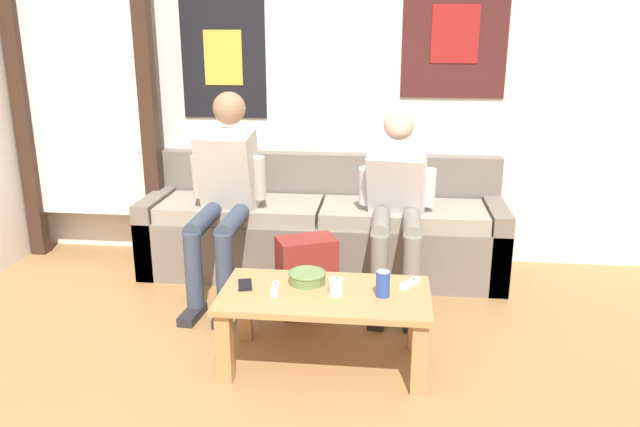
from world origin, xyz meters
TOP-DOWN VIEW (x-y plane):
  - wall_back at (0.00, 2.81)m, footprint 10.00×0.07m
  - door_frame at (-1.53, 2.59)m, footprint 1.00×0.10m
  - couch at (0.11, 2.48)m, footprint 2.36×0.66m
  - coffee_table at (0.25, 1.25)m, footprint 1.00×0.52m
  - person_seated_adult at (-0.46, 2.12)m, footprint 0.47×0.89m
  - person_seated_teen at (0.59, 2.15)m, footprint 0.47×0.88m
  - backpack at (0.09, 1.81)m, footprint 0.38×0.32m
  - ceramic_bowl at (0.15, 1.35)m, footprint 0.19×0.19m
  - pillar_candle at (0.31, 1.23)m, footprint 0.07×0.07m
  - drink_can_blue at (0.53, 1.24)m, footprint 0.07×0.07m
  - game_controller_near_left at (0.01, 1.23)m, footprint 0.05×0.15m
  - game_controller_near_right at (0.66, 1.38)m, footprint 0.11×0.14m
  - cell_phone at (-0.14, 1.28)m, footprint 0.10×0.15m

SIDE VIEW (x-z plane):
  - backpack at x=0.09m, z-range -0.01..0.44m
  - couch at x=0.11m, z-range -0.10..0.65m
  - coffee_table at x=0.25m, z-range 0.12..0.50m
  - cell_phone at x=-0.14m, z-range 0.38..0.39m
  - game_controller_near_left at x=0.01m, z-range 0.38..0.41m
  - game_controller_near_right at x=0.66m, z-range 0.38..0.41m
  - ceramic_bowl at x=0.15m, z-range 0.38..0.44m
  - pillar_candle at x=0.31m, z-range 0.37..0.46m
  - drink_can_blue at x=0.53m, z-range 0.38..0.50m
  - person_seated_teen at x=0.59m, z-range 0.05..1.16m
  - person_seated_adult at x=-0.46m, z-range 0.05..1.26m
  - door_frame at x=-1.53m, z-range 0.12..2.27m
  - wall_back at x=0.00m, z-range 0.00..2.55m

